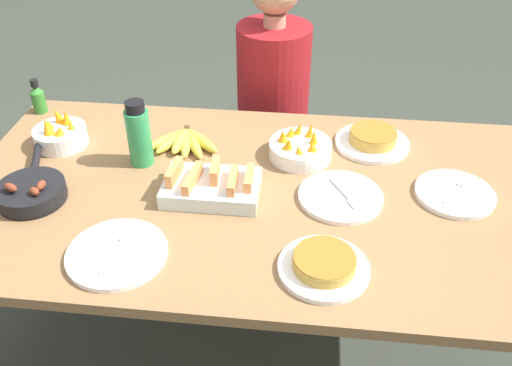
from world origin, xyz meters
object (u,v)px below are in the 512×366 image
(frittata_plate_side, at_px, (373,140))
(hot_sauce_bottle, at_px, (38,98))
(person_figure, at_px, (272,128))
(fruit_bowl_mango, at_px, (300,148))
(empty_plate_near_front, at_px, (455,194))
(skillet, at_px, (31,191))
(empty_plate_far_right, at_px, (340,197))
(frittata_plate_center, at_px, (324,265))
(banana_bunch, at_px, (184,141))
(empty_plate_far_left, at_px, (117,253))
(water_bottle, at_px, (139,135))
(fruit_bowl_citrus, at_px, (60,134))
(melon_tray, at_px, (212,186))

(frittata_plate_side, distance_m, hot_sauce_bottle, 1.24)
(person_figure, bearing_deg, hot_sauce_bottle, -158.38)
(fruit_bowl_mango, bearing_deg, empty_plate_near_front, -18.88)
(skillet, distance_m, empty_plate_far_right, 0.93)
(hot_sauce_bottle, xyz_separation_m, person_figure, (0.86, 0.34, -0.27))
(frittata_plate_side, distance_m, fruit_bowl_mango, 0.26)
(skillet, relative_size, frittata_plate_center, 1.43)
(banana_bunch, height_order, frittata_plate_side, frittata_plate_side)
(hot_sauce_bottle, bearing_deg, fruit_bowl_mango, -11.35)
(hot_sauce_bottle, bearing_deg, banana_bunch, -16.62)
(frittata_plate_center, height_order, fruit_bowl_mango, fruit_bowl_mango)
(empty_plate_near_front, bearing_deg, frittata_plate_side, 131.57)
(empty_plate_far_left, relative_size, water_bottle, 1.20)
(banana_bunch, xyz_separation_m, empty_plate_near_front, (0.87, -0.18, -0.01))
(empty_plate_near_front, height_order, water_bottle, water_bottle)
(banana_bunch, bearing_deg, skillet, -139.00)
(banana_bunch, relative_size, fruit_bowl_citrus, 1.53)
(empty_plate_far_right, relative_size, hot_sauce_bottle, 1.93)
(frittata_plate_center, relative_size, frittata_plate_side, 0.94)
(hot_sauce_bottle, bearing_deg, frittata_plate_side, -4.67)
(empty_plate_near_front, relative_size, fruit_bowl_citrus, 1.34)
(skillet, distance_m, water_bottle, 0.36)
(frittata_plate_center, distance_m, empty_plate_near_front, 0.53)
(frittata_plate_center, bearing_deg, fruit_bowl_mango, 99.30)
(fruit_bowl_citrus, bearing_deg, fruit_bowl_mango, 0.91)
(person_figure, bearing_deg, fruit_bowl_citrus, -141.20)
(empty_plate_far_right, bearing_deg, person_figure, 109.49)
(frittata_plate_center, bearing_deg, melon_tray, 140.34)
(empty_plate_far_left, height_order, water_bottle, water_bottle)
(skillet, height_order, hot_sauce_bottle, hot_sauce_bottle)
(skillet, height_order, empty_plate_near_front, skillet)
(water_bottle, relative_size, hot_sauce_bottle, 1.69)
(empty_plate_near_front, bearing_deg, water_bottle, 175.74)
(fruit_bowl_citrus, relative_size, water_bottle, 0.80)
(banana_bunch, height_order, empty_plate_near_front, banana_bunch)
(banana_bunch, bearing_deg, hot_sauce_bottle, 163.38)
(empty_plate_far_left, height_order, empty_plate_far_right, same)
(melon_tray, xyz_separation_m, frittata_plate_side, (0.50, 0.34, -0.01))
(melon_tray, height_order, fruit_bowl_mango, fruit_bowl_mango)
(melon_tray, distance_m, fruit_bowl_citrus, 0.61)
(frittata_plate_center, height_order, empty_plate_far_right, frittata_plate_center)
(frittata_plate_center, relative_size, empty_plate_near_front, 1.00)
(person_figure, bearing_deg, frittata_plate_side, -49.26)
(frittata_plate_side, bearing_deg, empty_plate_far_right, -109.79)
(banana_bunch, height_order, fruit_bowl_citrus, fruit_bowl_citrus)
(frittata_plate_center, relative_size, empty_plate_far_left, 0.89)
(person_figure, bearing_deg, frittata_plate_center, -78.29)
(empty_plate_near_front, distance_m, empty_plate_far_right, 0.35)
(fruit_bowl_mango, relative_size, person_figure, 0.17)
(fruit_bowl_mango, relative_size, hot_sauce_bottle, 1.57)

